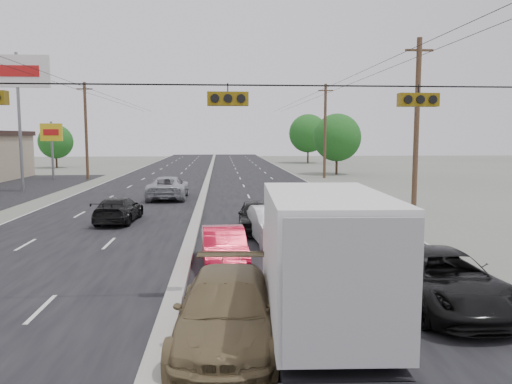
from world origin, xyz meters
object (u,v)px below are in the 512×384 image
tree_left_far (56,142)px  oncoming_near (119,210)px  red_sedan (224,248)px  queue_car_d (370,238)px  queue_car_e (332,213)px  utility_pole_left_c (86,130)px  utility_pole_right_c (325,130)px  oncoming_far (168,188)px  tree_right_mid (337,138)px  queue_car_b (274,226)px  pole_sign_billboard (17,80)px  pole_sign_far (52,137)px  queue_car_c (285,202)px  black_suv (442,280)px  queue_car_a (257,216)px  tan_sedan (226,312)px  box_truck (320,263)px  utility_pole_right_b (417,125)px  tree_right_far (308,133)px

tree_left_far → oncoming_near: (17.96, -46.68, -3.05)m
tree_left_far → red_sedan: size_ratio=1.49×
queue_car_d → queue_car_e: (0.00, 6.50, -0.03)m
utility_pole_left_c → tree_left_far: bearing=115.4°
utility_pole_right_c → oncoming_far: 22.99m
tree_right_mid → queue_car_b: (-11.50, -37.48, -3.57)m
queue_car_e → utility_pole_right_c: bearing=81.0°
utility_pole_left_c → queue_car_b: bearing=-63.8°
pole_sign_billboard → queue_car_e: (21.50, -16.10, -8.25)m
utility_pole_left_c → queue_car_e: bearing=-55.2°
pole_sign_far → queue_car_c: (21.05, -24.52, -3.71)m
tree_left_far → red_sedan: (23.40, -56.13, -3.04)m
utility_pole_right_c → tree_left_far: 39.90m
black_suv → queue_car_a: (-4.10, 10.74, 0.01)m
utility_pole_left_c → black_suv: 45.26m
tan_sedan → queue_car_c: tan_sedan is taller
utility_pole_left_c → tree_right_mid: bearing=10.3°
pole_sign_billboard → queue_car_d: bearing=-46.4°
utility_pole_right_c → box_truck: bearing=-102.0°
pole_sign_far → queue_car_b: size_ratio=1.29×
tree_left_far → queue_car_e: (29.00, -48.10, -3.10)m
tree_right_mid → queue_car_c: (-9.95, -29.52, -3.64)m
queue_car_a → queue_car_e: size_ratio=1.21×
black_suv → queue_car_b: (-3.60, 8.08, 0.03)m
red_sedan → queue_car_e: 9.80m
tan_sedan → queue_car_a: tan_sedan is taller
utility_pole_right_b → utility_pole_left_c: bearing=135.0°
tree_right_far → queue_car_c: 55.77m
utility_pole_right_b → red_sedan: bearing=-134.9°
queue_car_a → queue_car_d: bearing=-47.8°
pole_sign_far → black_suv: size_ratio=1.13×
tan_sedan → queue_car_b: bearing=82.3°
tree_right_mid → queue_car_a: (-12.00, -34.82, -3.59)m
tan_sedan → queue_car_b: 10.32m
queue_car_a → queue_car_e: queue_car_a is taller
utility_pole_right_b → queue_car_e: bearing=-150.6°
utility_pole_left_c → oncoming_near: bearing=-72.4°
pole_sign_far → oncoming_near: 29.48m
utility_pole_right_b → oncoming_far: bearing=151.6°
box_truck → red_sedan: size_ratio=1.63×
utility_pole_left_c → pole_sign_billboard: size_ratio=0.91×
tree_right_mid → tree_left_far: bearing=157.9°
utility_pole_right_c → oncoming_far: (-14.96, -16.92, -4.30)m
utility_pole_right_b → tan_sedan: utility_pole_right_b is taller
oncoming_far → tree_left_far: bearing=-62.1°
red_sedan → queue_car_c: (3.65, 11.62, 0.02)m
utility_pole_left_c → queue_car_a: bearing=-62.5°
queue_car_e → pole_sign_billboard: bearing=145.3°
pole_sign_billboard → red_sedan: (15.90, -24.13, -8.19)m
utility_pole_left_c → oncoming_far: utility_pole_left_c is taller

